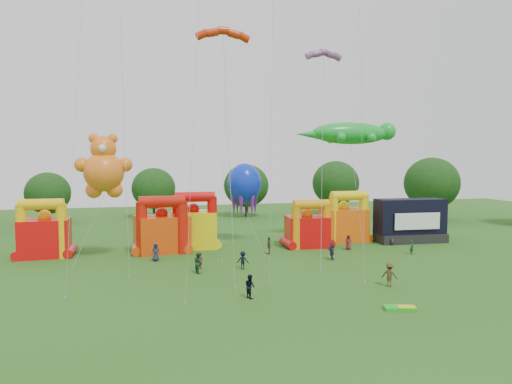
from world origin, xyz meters
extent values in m
plane|color=#2A5317|center=(0.00, 0.00, 0.00)|extent=(160.00, 160.00, 0.00)
cylinder|color=#352314|center=(38.10, 43.97, 1.86)|extent=(0.44, 0.44, 3.72)
ellipsoid|color=#173A11|center=(38.10, 43.97, 6.41)|extent=(9.30, 9.30, 8.89)
cylinder|color=#352314|center=(25.00, 54.74, 1.75)|extent=(0.44, 0.44, 3.51)
ellipsoid|color=#173A11|center=(25.00, 54.74, 6.04)|extent=(8.77, 8.78, 8.39)
cylinder|color=#352314|center=(8.14, 56.59, 1.65)|extent=(0.44, 0.44, 3.30)
ellipsoid|color=#173A11|center=(8.14, 56.59, 5.68)|extent=(8.25, 8.25, 7.88)
cylinder|color=#352314|center=(-8.42, 58.57, 1.55)|extent=(0.44, 0.44, 3.09)
ellipsoid|color=#173A11|center=(-8.42, 58.57, 5.32)|extent=(7.73, 7.72, 7.38)
cylinder|color=#352314|center=(-25.41, 55.65, 1.44)|extent=(0.44, 0.44, 2.88)
ellipsoid|color=#173A11|center=(-25.41, 55.65, 4.96)|extent=(7.20, 7.20, 6.88)
cube|color=red|center=(-20.51, 27.70, 2.02)|extent=(5.13, 4.17, 4.05)
cylinder|color=yellow|center=(-22.46, 26.25, 2.89)|extent=(1.10, 1.10, 5.78)
cylinder|color=yellow|center=(-18.57, 26.25, 2.89)|extent=(1.10, 1.10, 5.78)
cylinder|color=yellow|center=(-20.51, 26.25, 5.78)|extent=(4.43, 1.15, 1.15)
sphere|color=yellow|center=(-20.51, 27.70, 4.35)|extent=(1.40, 1.40, 1.40)
cube|color=#DB400B|center=(-8.22, 27.37, 2.04)|extent=(6.41, 5.55, 4.08)
cylinder|color=red|center=(-10.40, 25.75, 2.91)|extent=(1.23, 1.23, 5.82)
cylinder|color=red|center=(-6.03, 25.75, 2.91)|extent=(1.23, 1.23, 5.82)
cylinder|color=red|center=(-8.22, 25.75, 5.82)|extent=(4.98, 1.29, 1.29)
sphere|color=red|center=(-8.22, 27.37, 4.38)|extent=(1.40, 1.40, 1.40)
cube|color=yellow|center=(-4.47, 28.83, 2.15)|extent=(5.30, 4.32, 4.30)
cylinder|color=red|center=(-6.47, 27.35, 3.07)|extent=(1.13, 1.13, 6.15)
cylinder|color=red|center=(-2.47, 27.35, 3.07)|extent=(1.13, 1.13, 6.15)
cylinder|color=red|center=(-4.47, 27.35, 6.15)|extent=(4.56, 1.18, 1.18)
sphere|color=red|center=(-4.47, 28.83, 4.60)|extent=(1.40, 1.40, 1.40)
cube|color=red|center=(8.81, 26.29, 1.82)|extent=(5.21, 4.35, 3.65)
cylinder|color=orange|center=(6.93, 24.89, 2.60)|extent=(1.06, 1.06, 5.21)
cylinder|color=orange|center=(10.69, 24.89, 2.60)|extent=(1.06, 1.06, 5.21)
cylinder|color=orange|center=(8.81, 24.89, 5.21)|extent=(4.29, 1.11, 1.11)
sphere|color=orange|center=(8.81, 26.29, 3.95)|extent=(1.40, 1.40, 1.40)
cube|color=#F0590D|center=(14.79, 28.96, 2.07)|extent=(5.32, 4.27, 4.14)
cylinder|color=yellow|center=(12.73, 27.43, 2.96)|extent=(1.16, 1.16, 5.92)
cylinder|color=yellow|center=(16.85, 27.43, 2.96)|extent=(1.16, 1.16, 5.92)
cylinder|color=yellow|center=(14.79, 27.43, 5.92)|extent=(4.70, 1.22, 1.22)
sphere|color=yellow|center=(14.79, 28.96, 4.44)|extent=(1.40, 1.40, 1.40)
cube|color=black|center=(22.58, 25.93, 0.55)|extent=(8.89, 3.72, 1.10)
cube|color=black|center=(22.58, 26.13, 3.28)|extent=(8.86, 3.30, 4.36)
cube|color=white|center=(22.58, 24.46, 2.85)|extent=(6.02, 0.39, 2.05)
cylinder|color=black|center=(19.09, 24.63, 0.40)|extent=(0.30, 0.90, 0.90)
cylinder|color=black|center=(26.07, 24.63, 0.40)|extent=(0.30, 0.90, 0.90)
sphere|color=orange|center=(-14.05, 24.00, 9.16)|extent=(4.05, 4.05, 4.05)
sphere|color=orange|center=(-14.05, 24.00, 11.55)|extent=(2.58, 2.58, 2.58)
sphere|color=orange|center=(-14.97, 24.00, 12.56)|extent=(1.01, 1.01, 1.01)
sphere|color=orange|center=(-13.13, 24.00, 12.56)|extent=(1.01, 1.01, 1.01)
sphere|color=orange|center=(-16.17, 24.00, 9.90)|extent=(1.47, 1.47, 1.47)
sphere|color=orange|center=(-11.94, 24.00, 9.90)|extent=(1.47, 1.47, 1.47)
sphere|color=orange|center=(-15.06, 24.00, 7.32)|extent=(1.66, 1.66, 1.66)
sphere|color=orange|center=(-13.04, 24.00, 7.32)|extent=(1.66, 1.66, 1.66)
sphere|color=white|center=(-14.05, 22.76, 11.55)|extent=(0.74, 0.74, 0.74)
ellipsoid|color=green|center=(16.09, 29.96, 13.84)|extent=(10.71, 3.35, 2.85)
sphere|color=green|center=(21.32, 29.96, 14.16)|extent=(2.30, 2.30, 2.30)
cone|color=green|center=(10.65, 29.96, 13.63)|extent=(4.18, 1.67, 1.67)
sphere|color=green|center=(18.18, 31.64, 13.21)|extent=(1.26, 1.26, 1.26)
sphere|color=green|center=(18.18, 28.29, 13.21)|extent=(1.26, 1.26, 1.26)
sphere|color=green|center=(14.00, 31.64, 13.21)|extent=(1.26, 1.26, 1.26)
sphere|color=green|center=(14.00, 28.29, 13.21)|extent=(1.26, 1.26, 1.26)
ellipsoid|color=#0D2AC9|center=(2.25, 31.29, 7.42)|extent=(4.25, 4.25, 5.10)
cone|color=#591E8C|center=(3.63, 31.29, 5.09)|extent=(0.96, 0.96, 3.40)
cone|color=#591E8C|center=(2.94, 32.48, 5.09)|extent=(0.96, 0.96, 3.40)
cone|color=#591E8C|center=(1.56, 32.48, 5.09)|extent=(0.96, 0.96, 3.40)
cone|color=#591E8C|center=(0.87, 31.29, 5.09)|extent=(0.96, 0.96, 3.40)
cone|color=#591E8C|center=(1.56, 30.09, 5.09)|extent=(0.96, 0.96, 3.40)
cone|color=#591E8C|center=(2.94, 30.09, 5.09)|extent=(0.96, 0.96, 3.40)
cube|color=green|center=(6.94, 2.79, 0.12)|extent=(2.21, 1.54, 0.24)
cube|color=yellow|center=(7.34, 2.49, 0.26)|extent=(1.32, 0.93, 0.10)
imported|color=#222539|center=(-9.04, 22.46, 0.92)|extent=(0.90, 0.59, 1.83)
imported|color=maroon|center=(-4.96, 18.07, 0.80)|extent=(0.52, 0.67, 1.61)
imported|color=#1A4124|center=(-5.38, 16.48, 0.93)|extent=(0.95, 1.08, 1.86)
imported|color=black|center=(-1.09, 16.90, 0.86)|extent=(1.26, 0.99, 1.72)
imported|color=#3A3417|center=(3.21, 23.06, 0.96)|extent=(0.84, 1.22, 1.92)
imported|color=#2F2A47|center=(8.80, 18.78, 0.90)|extent=(0.74, 1.72, 1.79)
imported|color=maroon|center=(12.80, 23.26, 0.87)|extent=(0.92, 0.67, 1.73)
imported|color=#173924|center=(18.47, 19.20, 0.79)|extent=(0.68, 0.66, 1.58)
imported|color=black|center=(-2.49, 7.91, 0.89)|extent=(0.93, 1.04, 1.78)
imported|color=#42331A|center=(9.35, 8.23, 0.97)|extent=(1.43, 1.35, 1.95)
camera|label=1|loc=(-10.11, -24.89, 10.36)|focal=32.00mm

